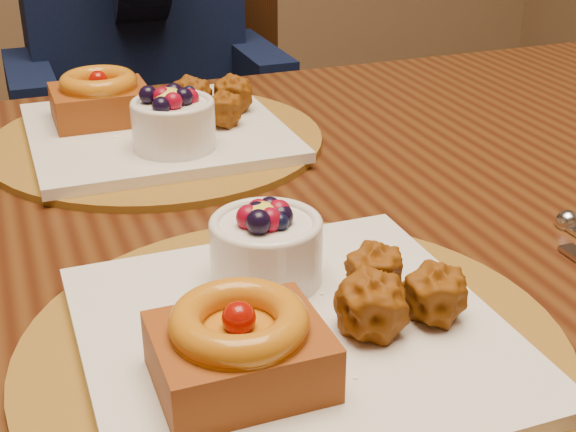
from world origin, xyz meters
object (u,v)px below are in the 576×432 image
object	(u,v)px
place_setting_near	(289,323)
place_setting_far	(154,124)
dining_table	(212,293)
chair_far	(170,135)

from	to	relation	value
place_setting_near	place_setting_far	xyz separation A→B (m)	(-0.00, 0.43, 0.00)
dining_table	place_setting_near	world-z (taller)	place_setting_near
chair_far	place_setting_far	bearing A→B (deg)	-85.21
chair_far	dining_table	bearing A→B (deg)	-81.93
dining_table	chair_far	xyz separation A→B (m)	(0.16, 0.89, -0.16)
place_setting_near	chair_far	size ratio (longest dim) A/B	0.41
place_setting_far	chair_far	world-z (taller)	chair_far
place_setting_far	chair_far	bearing A→B (deg)	76.78
place_setting_near	chair_far	world-z (taller)	chair_far
place_setting_far	dining_table	bearing A→B (deg)	-89.29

